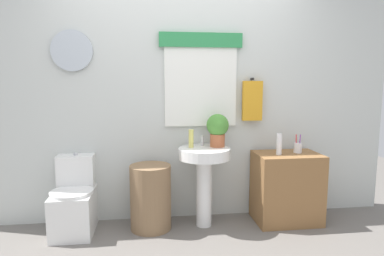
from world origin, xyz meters
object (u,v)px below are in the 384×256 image
(pedestal_sink, at_px, (204,168))
(toilet, at_px, (74,203))
(wooden_cabinet, at_px, (286,188))
(lotion_bottle, at_px, (279,144))
(potted_plant, at_px, (218,128))
(laundry_hamper, at_px, (151,197))
(soap_bottle, at_px, (191,139))
(toothbrush_cup, at_px, (298,148))

(pedestal_sink, bearing_deg, toilet, 178.51)
(wooden_cabinet, relative_size, lotion_bottle, 3.38)
(potted_plant, bearing_deg, laundry_hamper, -174.77)
(pedestal_sink, relative_size, soap_bottle, 4.42)
(wooden_cabinet, distance_m, soap_bottle, 1.09)
(laundry_hamper, height_order, pedestal_sink, pedestal_sink)
(laundry_hamper, xyz_separation_m, toothbrush_cup, (1.46, 0.02, 0.44))
(potted_plant, xyz_separation_m, toothbrush_cup, (0.81, -0.04, -0.20))
(pedestal_sink, relative_size, toothbrush_cup, 4.17)
(laundry_hamper, bearing_deg, wooden_cabinet, 0.00)
(toilet, height_order, lotion_bottle, lotion_bottle)
(soap_bottle, bearing_deg, lotion_bottle, -6.06)
(pedestal_sink, xyz_separation_m, potted_plant, (0.14, 0.06, 0.38))
(laundry_hamper, relative_size, wooden_cabinet, 0.89)
(potted_plant, relative_size, lotion_bottle, 1.55)
(soap_bottle, xyz_separation_m, potted_plant, (0.26, 0.01, 0.09))
(toilet, distance_m, potted_plant, 1.52)
(potted_plant, height_order, lotion_bottle, potted_plant)
(wooden_cabinet, relative_size, potted_plant, 2.18)
(toilet, relative_size, potted_plant, 2.26)
(pedestal_sink, height_order, potted_plant, potted_plant)
(laundry_hamper, relative_size, soap_bottle, 3.55)
(wooden_cabinet, distance_m, toothbrush_cup, 0.42)
(pedestal_sink, height_order, soap_bottle, soap_bottle)
(wooden_cabinet, height_order, soap_bottle, soap_bottle)
(wooden_cabinet, bearing_deg, soap_bottle, 177.01)
(pedestal_sink, xyz_separation_m, soap_bottle, (-0.12, 0.05, 0.28))
(soap_bottle, relative_size, potted_plant, 0.55)
(soap_bottle, height_order, lotion_bottle, soap_bottle)
(wooden_cabinet, relative_size, toothbrush_cup, 3.76)
(potted_plant, distance_m, lotion_bottle, 0.62)
(laundry_hamper, bearing_deg, lotion_bottle, -1.84)
(laundry_hamper, height_order, soap_bottle, soap_bottle)
(laundry_hamper, height_order, potted_plant, potted_plant)
(wooden_cabinet, bearing_deg, toothbrush_cup, 10.29)
(toilet, height_order, pedestal_sink, pedestal_sink)
(pedestal_sink, relative_size, lotion_bottle, 3.75)
(soap_bottle, xyz_separation_m, lotion_bottle, (0.85, -0.09, -0.06))
(soap_bottle, height_order, toothbrush_cup, soap_bottle)
(toilet, distance_m, pedestal_sink, 1.26)
(laundry_hamper, bearing_deg, pedestal_sink, 0.00)
(potted_plant, height_order, toothbrush_cup, potted_plant)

